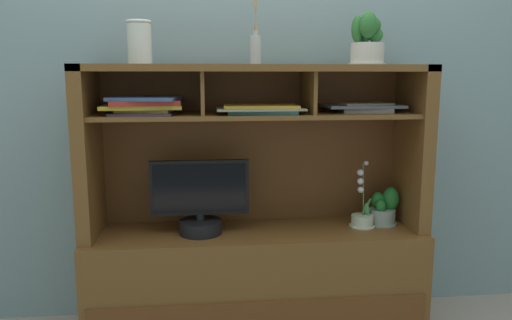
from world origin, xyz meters
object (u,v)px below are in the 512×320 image
Objects in this scene: potted_fern at (384,209)px; magazine_stack_centre at (261,109)px; magazine_stack_left at (362,107)px; diffuser_bottle at (256,49)px; media_console at (256,252)px; tv_monitor at (200,203)px; potted_orchid at (362,216)px; ceramic_vase at (139,42)px; magazine_stack_right at (144,105)px; potted_succulent at (367,43)px.

magazine_stack_centre is at bearing -173.97° from potted_fern.
diffuser_bottle is (-0.50, -0.01, 0.26)m from magazine_stack_left.
magazine_stack_centre is 1.35× the size of diffuser_bottle.
media_console is at bearing -178.94° from potted_fern.
magazine_stack_centre is 0.27m from diffuser_bottle.
media_console is 3.50× the size of tv_monitor.
tv_monitor is at bearing -178.28° from potted_orchid.
magazine_stack_left is (0.50, 0.02, 0.68)m from media_console.
ceramic_vase reaches higher than media_console.
ceramic_vase is (-0.50, -0.02, 0.97)m from media_console.
magazine_stack_centre is 2.07× the size of ceramic_vase.
diffuser_bottle is at bearing 6.33° from magazine_stack_right.
tv_monitor reaches higher than potted_fern.
potted_succulent is (0.50, -0.02, 0.97)m from media_console.
diffuser_bottle is at bearing 3.25° from ceramic_vase.
potted_succulent is 1.00m from ceramic_vase.
diffuser_bottle is at bearing 176.40° from potted_succulent.
diffuser_bottle reaches higher than potted_fern.
tv_monitor is 0.50m from magazine_stack_centre.
diffuser_bottle is at bearing 179.98° from potted_fern.
magazine_stack_right is at bearing -175.04° from media_console.
tv_monitor is at bearing -0.56° from magazine_stack_right.
potted_orchid is 1.70× the size of ceramic_vase.
magazine_stack_centre is 0.56m from potted_succulent.
potted_succulent is at bearing 1.32° from magazine_stack_right.
ceramic_vase is at bearing 118.12° from magazine_stack_right.
diffuser_bottle is at bearing 12.33° from tv_monitor.
ceramic_vase is at bearing 179.83° from potted_succulent.
magazine_stack_right is (-0.99, -0.06, 0.02)m from magazine_stack_left.
media_console is 0.86m from magazine_stack_right.
potted_succulent is (-0.00, -0.04, 0.29)m from magazine_stack_left.
potted_succulent reaches higher than media_console.
magazine_stack_right is at bearing 179.44° from tv_monitor.
magazine_stack_centre is at bearing -3.95° from ceramic_vase.
ceramic_vase is (-0.50, -0.03, 0.02)m from diffuser_bottle.
ceramic_vase reaches higher than magazine_stack_left.
potted_succulent is at bearing 1.89° from tv_monitor.
diffuser_bottle is at bearing 105.01° from magazine_stack_centre.
media_console is 0.85m from magazine_stack_left.
tv_monitor is 1.23× the size of magazine_stack_left.
diffuser_bottle is (0.26, 0.06, 0.68)m from tv_monitor.
ceramic_vase reaches higher than potted_fern.
tv_monitor is 1.55× the size of diffuser_bottle.
magazine_stack_centre is (-0.49, -0.03, 0.51)m from potted_orchid.
ceramic_vase is (-0.01, 0.03, 0.27)m from magazine_stack_right.
media_console is at bearing 177.75° from potted_succulent.
magazine_stack_left reaches higher than magazine_stack_centre.
tv_monitor is 1.15× the size of magazine_stack_centre.
media_console is 8.62× the size of potted_fern.
tv_monitor is at bearing -6.54° from ceramic_vase.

